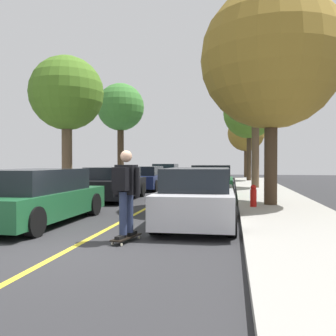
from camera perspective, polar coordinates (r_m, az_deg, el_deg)
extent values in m
plane|color=#2D2D30|center=(6.66, -15.88, -12.58)|extent=(80.00, 80.00, 0.00)
cube|color=gold|center=(10.33, -5.98, -7.70)|extent=(0.12, 39.20, 0.01)
cube|color=#1E5B33|center=(9.71, -19.99, -5.36)|extent=(1.87, 4.56, 0.64)
cube|color=black|center=(9.59, -20.29, -1.85)|extent=(1.64, 2.93, 0.56)
cylinder|color=black|center=(7.96, -20.50, -8.03)|extent=(0.23, 0.64, 0.64)
cylinder|color=black|center=(10.75, -11.72, -5.67)|extent=(0.23, 0.64, 0.64)
cylinder|color=black|center=(11.51, -19.63, -5.27)|extent=(0.23, 0.64, 0.64)
cube|color=black|center=(14.95, -8.79, -3.03)|extent=(2.00, 4.39, 0.69)
cube|color=black|center=(15.07, -8.62, -0.78)|extent=(1.73, 2.75, 0.48)
cylinder|color=black|center=(13.32, -7.05, -4.39)|extent=(0.24, 0.65, 0.64)
cylinder|color=black|center=(13.89, -14.08, -4.19)|extent=(0.24, 0.65, 0.64)
cylinder|color=black|center=(16.16, -4.24, -3.45)|extent=(0.24, 0.65, 0.64)
cylinder|color=black|center=(16.63, -10.17, -3.34)|extent=(0.24, 0.65, 0.64)
cube|color=navy|center=(20.34, -3.62, -2.04)|extent=(1.93, 4.59, 0.65)
cube|color=black|center=(20.26, -3.65, -0.44)|extent=(1.67, 2.80, 0.49)
cylinder|color=black|center=(18.63, -2.11, -2.87)|extent=(0.23, 0.64, 0.64)
cylinder|color=black|center=(19.03, -7.16, -2.80)|extent=(0.23, 0.64, 0.64)
cylinder|color=black|center=(21.73, -0.52, -2.33)|extent=(0.23, 0.64, 0.64)
cylinder|color=black|center=(22.07, -4.89, -2.28)|extent=(0.23, 0.64, 0.64)
cube|color=#196066|center=(26.38, -0.40, -1.24)|extent=(1.94, 4.41, 0.76)
cube|color=black|center=(26.53, -0.34, 0.13)|extent=(1.66, 2.67, 0.50)
cylinder|color=black|center=(24.82, 1.00, -1.93)|extent=(0.24, 0.65, 0.64)
cylinder|color=black|center=(25.08, -2.79, -1.90)|extent=(0.24, 0.65, 0.64)
cylinder|color=black|center=(27.75, 1.77, -1.63)|extent=(0.24, 0.65, 0.64)
cylinder|color=black|center=(27.98, -1.63, -1.60)|extent=(0.24, 0.65, 0.64)
cube|color=#B7B7BC|center=(8.97, 4.77, -5.61)|extent=(1.80, 4.18, 0.70)
cube|color=black|center=(8.96, 4.80, -1.69)|extent=(1.57, 2.84, 0.52)
cylinder|color=black|center=(10.44, 0.94, -5.85)|extent=(0.23, 0.64, 0.64)
cylinder|color=black|center=(10.34, 9.82, -5.93)|extent=(0.23, 0.64, 0.64)
cylinder|color=black|center=(7.76, -1.99, -8.21)|extent=(0.23, 0.64, 0.64)
cylinder|color=black|center=(7.61, 10.06, -8.39)|extent=(0.23, 0.64, 0.64)
cube|color=#1E5B33|center=(15.61, 7.11, -2.89)|extent=(1.71, 4.34, 0.67)
cube|color=black|center=(15.39, 7.08, -0.61)|extent=(1.51, 2.70, 0.58)
cylinder|color=black|center=(17.14, 4.72, -3.20)|extent=(0.22, 0.64, 0.64)
cylinder|color=black|center=(17.06, 10.04, -3.23)|extent=(0.22, 0.64, 0.64)
cylinder|color=black|center=(14.23, 3.59, -4.04)|extent=(0.22, 0.64, 0.64)
cylinder|color=black|center=(14.14, 10.01, -4.09)|extent=(0.22, 0.64, 0.64)
cylinder|color=brown|center=(15.89, -15.77, 2.37)|extent=(0.44, 0.44, 3.65)
sphere|color=#4C7A23|center=(16.16, -15.81, 11.39)|extent=(3.13, 3.13, 3.13)
cylinder|color=#3D2D1E|center=(22.82, -7.54, 2.57)|extent=(0.40, 0.40, 4.15)
sphere|color=#3D7F33|center=(23.08, -7.56, 9.58)|extent=(2.96, 2.96, 2.96)
cylinder|color=#3D2D1E|center=(12.44, 16.02, 2.56)|extent=(0.43, 0.43, 3.55)
sphere|color=olive|center=(12.91, 16.09, 16.45)|extent=(4.69, 4.69, 4.69)
cylinder|color=brown|center=(20.67, 13.72, 2.60)|extent=(0.42, 0.42, 4.06)
sphere|color=#4C7A23|center=(21.05, 13.75, 11.95)|extent=(4.12, 4.12, 4.12)
cylinder|color=#3D2D1E|center=(28.70, 12.74, 2.20)|extent=(0.35, 0.35, 4.13)
sphere|color=#4C7A23|center=(28.95, 12.76, 8.56)|extent=(3.99, 3.99, 3.99)
cylinder|color=#4C3823|center=(35.09, 12.28, 1.08)|extent=(0.36, 0.36, 3.05)
sphere|color=olive|center=(35.20, 12.30, 5.46)|extent=(3.48, 3.48, 3.48)
cylinder|color=#B2140F|center=(11.73, 13.42, -4.66)|extent=(0.20, 0.20, 0.55)
sphere|color=#B2140F|center=(11.70, 13.43, -3.03)|extent=(0.18, 0.18, 0.18)
cube|color=black|center=(7.14, -6.64, -10.87)|extent=(0.41, 0.87, 0.02)
cylinder|color=beige|center=(7.49, -5.92, -10.82)|extent=(0.04, 0.06, 0.06)
cylinder|color=beige|center=(7.40, -4.62, -10.96)|extent=(0.04, 0.06, 0.06)
cylinder|color=beige|center=(6.92, -8.79, -11.80)|extent=(0.04, 0.06, 0.06)
cylinder|color=beige|center=(6.82, -7.42, -11.98)|extent=(0.04, 0.06, 0.06)
cube|color=#99999E|center=(7.43, -5.28, -10.59)|extent=(0.11, 0.06, 0.02)
cube|color=#99999E|center=(6.86, -8.11, -11.57)|extent=(0.11, 0.06, 0.02)
cube|color=black|center=(7.32, -5.75, -10.24)|extent=(0.16, 0.28, 0.06)
cube|color=black|center=(6.95, -7.58, -10.85)|extent=(0.16, 0.28, 0.06)
cylinder|color=#283351|center=(7.16, -6.15, -6.91)|extent=(0.18, 0.18, 0.82)
cylinder|color=#283351|center=(6.95, -7.16, -7.15)|extent=(0.18, 0.18, 0.82)
cube|color=black|center=(7.00, -6.65, -1.85)|extent=(0.44, 0.31, 0.58)
sphere|color=tan|center=(6.99, -6.66, 1.86)|extent=(0.23, 0.23, 0.23)
cylinder|color=black|center=(7.13, -8.35, -2.22)|extent=(0.11, 0.11, 0.58)
cylinder|color=black|center=(6.88, -4.90, -2.33)|extent=(0.11, 0.11, 0.58)
cube|color=black|center=(6.83, -7.51, -1.75)|extent=(0.33, 0.25, 0.44)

